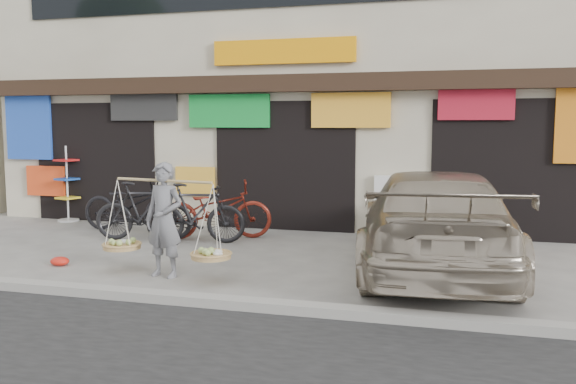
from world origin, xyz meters
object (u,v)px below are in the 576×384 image
(bike_2, at_px, (216,210))
(suv, at_px, (434,221))
(bike_1, at_px, (195,213))
(display_rack, at_px, (67,191))
(bike_3, at_px, (144,211))
(bike_0, at_px, (130,204))
(street_vendor, at_px, (164,224))

(bike_2, bearing_deg, suv, -131.93)
(bike_1, relative_size, bike_2, 0.87)
(display_rack, bearing_deg, bike_3, -29.79)
(bike_1, bearing_deg, display_rack, 55.10)
(bike_0, relative_size, display_rack, 1.23)
(bike_1, height_order, suv, suv)
(suv, bearing_deg, bike_2, -26.06)
(street_vendor, xyz_separation_m, bike_1, (-0.61, 2.45, -0.21))
(street_vendor, relative_size, bike_3, 1.13)
(street_vendor, xyz_separation_m, bike_3, (-1.69, 2.45, -0.21))
(bike_3, bearing_deg, bike_2, -79.35)
(street_vendor, height_order, suv, street_vendor)
(street_vendor, distance_m, bike_0, 4.10)
(bike_3, bearing_deg, bike_0, 30.26)
(bike_1, xyz_separation_m, suv, (4.37, -1.03, 0.21))
(bike_2, bearing_deg, bike_1, 139.11)
(bike_2, height_order, display_rack, display_rack)
(suv, relative_size, display_rack, 3.17)
(bike_1, xyz_separation_m, display_rack, (-3.90, 1.62, 0.13))
(street_vendor, distance_m, bike_3, 2.98)
(bike_0, distance_m, bike_3, 1.12)
(bike_0, bearing_deg, bike_3, -137.66)
(bike_0, xyz_separation_m, suv, (6.21, -1.86, 0.21))
(street_vendor, distance_m, bike_1, 2.54)
(bike_1, distance_m, bike_2, 0.57)
(bike_0, bearing_deg, display_rack, 68.73)
(bike_2, distance_m, display_rack, 4.23)
(bike_3, relative_size, display_rack, 1.08)
(bike_2, distance_m, suv, 4.47)
(street_vendor, relative_size, display_rack, 1.23)
(display_rack, bearing_deg, street_vendor, -42.07)
(street_vendor, relative_size, bike_2, 0.98)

